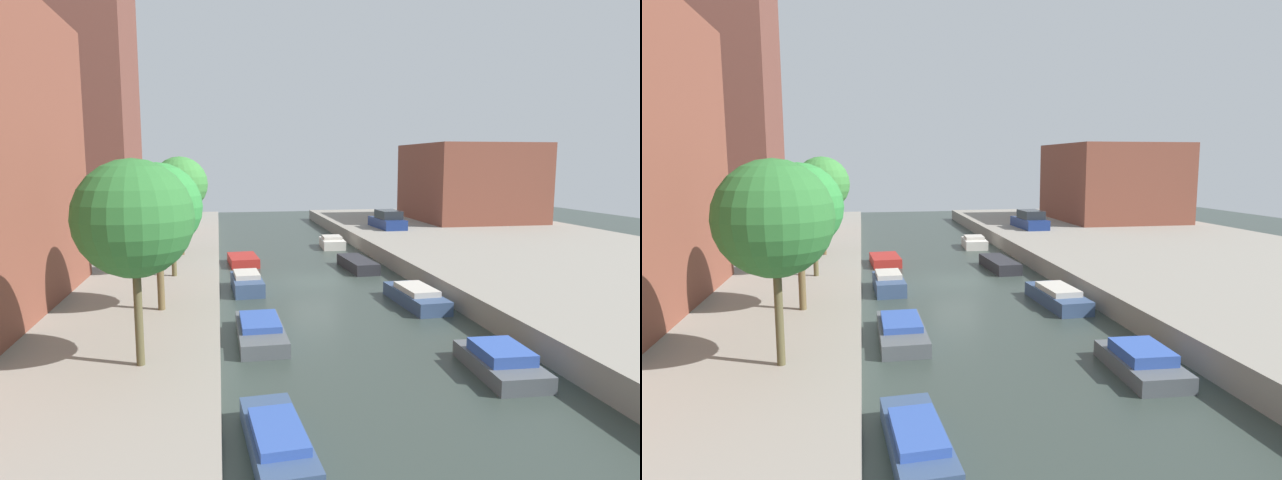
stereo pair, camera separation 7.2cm
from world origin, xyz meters
TOP-DOWN VIEW (x-y plane):
  - ground_plane at (0.00, 0.00)m, footprint 84.00×84.00m
  - quay_left at (-15.00, 0.00)m, footprint 20.00×64.00m
  - quay_right at (15.00, 0.00)m, footprint 20.00×64.00m
  - apartment_tower_far at (-16.00, 14.62)m, footprint 10.00×8.87m
  - low_block_right at (18.00, 19.55)m, footprint 10.00×11.60m
  - street_tree_0 at (-7.07, -13.79)m, footprint 3.06×3.06m
  - street_tree_1 at (-7.07, -8.19)m, footprint 3.16×3.16m
  - street_tree_2 at (-7.07, -2.10)m, footprint 2.01×2.01m
  - street_tree_3 at (-7.07, 4.01)m, footprint 3.11×3.11m
  - parked_car at (8.56, 14.42)m, footprint 1.98×4.75m
  - moored_boat_left_0 at (-3.81, -17.14)m, footprint 1.47×3.89m
  - moored_boat_left_1 at (-3.58, -9.19)m, footprint 1.64×4.38m
  - moored_boat_left_2 at (-3.66, -1.56)m, footprint 1.55×3.54m
  - moored_boat_left_3 at (-3.53, 5.60)m, footprint 1.91×3.34m
  - moored_boat_right_1 at (3.31, -13.73)m, footprint 1.77×3.56m
  - moored_boat_right_2 at (3.63, -5.59)m, footprint 1.69×4.53m
  - moored_boat_right_3 at (3.08, 2.77)m, footprint 1.62×4.31m
  - moored_boat_right_4 at (3.29, 11.23)m, footprint 1.78×3.19m

SIDE VIEW (x-z plane):
  - ground_plane at x=0.00m, z-range 0.00..0.00m
  - moored_boat_left_3 at x=-3.53m, z-range 0.00..0.56m
  - moored_boat_left_1 at x=-3.58m, z-range -0.05..0.68m
  - moored_boat_left_0 at x=-3.81m, z-range -0.05..0.68m
  - moored_boat_right_3 at x=3.08m, z-range 0.00..0.64m
  - moored_boat_right_1 at x=3.31m, z-range -0.07..0.78m
  - moored_boat_right_2 at x=3.63m, z-range -0.06..0.80m
  - moored_boat_right_4 at x=3.29m, z-range -0.05..0.82m
  - moored_boat_left_2 at x=-3.66m, z-range -0.05..0.86m
  - quay_left at x=-15.00m, z-range 0.00..1.00m
  - quay_right at x=15.00m, z-range 0.00..1.00m
  - parked_car at x=8.56m, z-range 0.88..2.33m
  - low_block_right at x=18.00m, z-range 1.00..7.96m
  - street_tree_1 at x=-7.07m, z-range 2.07..7.40m
  - street_tree_0 at x=-7.07m, z-range 2.17..7.60m
  - street_tree_2 at x=-7.07m, z-range 2.42..7.37m
  - street_tree_3 at x=-7.07m, z-range 2.25..7.89m
  - apartment_tower_far at x=-16.00m, z-range 1.00..27.93m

